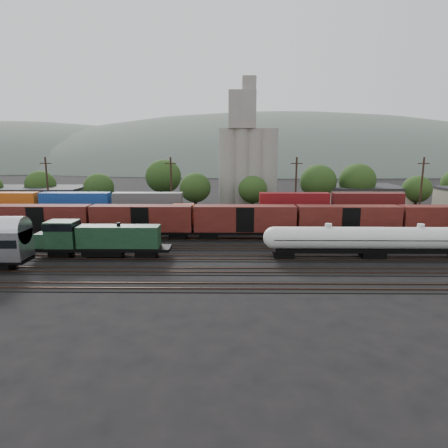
{
  "coord_description": "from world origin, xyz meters",
  "views": [
    {
      "loc": [
        -0.93,
        -50.01,
        13.32
      ],
      "look_at": [
        -1.56,
        2.0,
        3.0
      ],
      "focal_mm": 30.0,
      "sensor_mm": 36.0,
      "label": 1
    }
  ],
  "objects_px": {
    "green_locomotive": "(96,238)",
    "orange_locomotive": "(210,218)",
    "grain_silo": "(247,159)",
    "tank_car_a": "(328,239)"
  },
  "relations": [
    {
      "from": "green_locomotive",
      "to": "orange_locomotive",
      "type": "height_order",
      "value": "green_locomotive"
    },
    {
      "from": "grain_silo",
      "to": "orange_locomotive",
      "type": "bearing_deg",
      "value": -105.68
    },
    {
      "from": "tank_car_a",
      "to": "grain_silo",
      "type": "relative_size",
      "value": 0.55
    },
    {
      "from": "orange_locomotive",
      "to": "grain_silo",
      "type": "xyz_separation_m",
      "value": [
        7.3,
        26.0,
        8.79
      ]
    },
    {
      "from": "green_locomotive",
      "to": "tank_car_a",
      "type": "xyz_separation_m",
      "value": [
        28.75,
        -0.0,
        -0.03
      ]
    },
    {
      "from": "orange_locomotive",
      "to": "grain_silo",
      "type": "relative_size",
      "value": 0.59
    },
    {
      "from": "orange_locomotive",
      "to": "green_locomotive",
      "type": "bearing_deg",
      "value": -131.81
    },
    {
      "from": "green_locomotive",
      "to": "grain_silo",
      "type": "bearing_deg",
      "value": 63.2
    },
    {
      "from": "tank_car_a",
      "to": "orange_locomotive",
      "type": "relative_size",
      "value": 0.93
    },
    {
      "from": "green_locomotive",
      "to": "orange_locomotive",
      "type": "distance_m",
      "value": 20.13
    }
  ]
}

